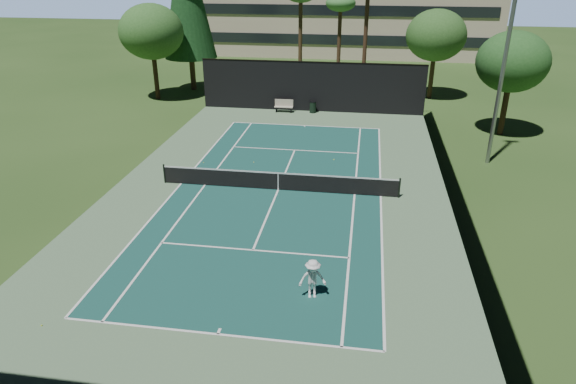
% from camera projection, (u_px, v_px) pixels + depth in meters
% --- Properties ---
extents(ground, '(160.00, 160.00, 0.00)m').
position_uv_depth(ground, '(278.00, 190.00, 27.76)').
color(ground, '#2A481B').
rests_on(ground, ground).
extents(apron_slab, '(18.00, 32.00, 0.01)m').
position_uv_depth(apron_slab, '(278.00, 190.00, 27.76)').
color(apron_slab, '#577954').
rests_on(apron_slab, ground).
extents(court_surface, '(10.97, 23.77, 0.01)m').
position_uv_depth(court_surface, '(278.00, 190.00, 27.76)').
color(court_surface, '#164942').
rests_on(court_surface, ground).
extents(court_lines, '(11.07, 23.87, 0.01)m').
position_uv_depth(court_lines, '(278.00, 190.00, 27.75)').
color(court_lines, white).
rests_on(court_lines, ground).
extents(tennis_net, '(12.90, 0.10, 1.10)m').
position_uv_depth(tennis_net, '(278.00, 181.00, 27.53)').
color(tennis_net, black).
rests_on(tennis_net, ground).
extents(fence, '(18.04, 32.05, 4.03)m').
position_uv_depth(fence, '(278.00, 155.00, 26.99)').
color(fence, black).
rests_on(fence, ground).
extents(player, '(1.11, 0.78, 1.57)m').
position_uv_depth(player, '(313.00, 279.00, 18.67)').
color(player, white).
rests_on(player, ground).
extents(tennis_ball_a, '(0.06, 0.06, 0.06)m').
position_uv_depth(tennis_ball_a, '(42.00, 325.00, 17.46)').
color(tennis_ball_a, '#C3D931').
rests_on(tennis_ball_a, ground).
extents(tennis_ball_b, '(0.06, 0.06, 0.06)m').
position_uv_depth(tennis_ball_b, '(254.00, 162.00, 31.48)').
color(tennis_ball_b, '#D0E032').
rests_on(tennis_ball_b, ground).
extents(tennis_ball_c, '(0.07, 0.07, 0.07)m').
position_uv_depth(tennis_ball_c, '(334.00, 160.00, 31.88)').
color(tennis_ball_c, '#C9E834').
rests_on(tennis_ball_c, ground).
extents(tennis_ball_d, '(0.06, 0.06, 0.06)m').
position_uv_depth(tennis_ball_d, '(204.00, 162.00, 31.44)').
color(tennis_ball_d, '#BFD630').
rests_on(tennis_ball_d, ground).
extents(park_bench, '(1.50, 0.45, 1.02)m').
position_uv_depth(park_bench, '(284.00, 105.00, 41.69)').
color(park_bench, beige).
rests_on(park_bench, ground).
extents(trash_bin, '(0.56, 0.56, 0.95)m').
position_uv_depth(trash_bin, '(313.00, 107.00, 41.51)').
color(trash_bin, black).
rests_on(trash_bin, ground).
extents(palm_b, '(2.80, 2.80, 8.42)m').
position_uv_depth(palm_b, '(341.00, 6.00, 47.89)').
color(palm_b, '#462F1E').
rests_on(palm_b, ground).
extents(decid_tree_a, '(5.12, 5.12, 7.62)m').
position_uv_depth(decid_tree_a, '(436.00, 36.00, 43.92)').
color(decid_tree_a, '#44301D').
rests_on(decid_tree_a, ground).
extents(decid_tree_b, '(4.80, 4.80, 7.14)m').
position_uv_depth(decid_tree_b, '(513.00, 62.00, 34.51)').
color(decid_tree_b, '#462F1E').
rests_on(decid_tree_b, ground).
extents(decid_tree_c, '(5.44, 5.44, 8.09)m').
position_uv_depth(decid_tree_c, '(151.00, 32.00, 43.51)').
color(decid_tree_c, '#3F2C1B').
rests_on(decid_tree_c, ground).
extents(campus_building, '(40.50, 12.50, 8.30)m').
position_uv_depth(campus_building, '(337.00, 19.00, 67.38)').
color(campus_building, beige).
rests_on(campus_building, ground).
extents(light_pole, '(0.90, 0.25, 12.22)m').
position_uv_depth(light_pole, '(506.00, 55.00, 28.82)').
color(light_pole, gray).
rests_on(light_pole, ground).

